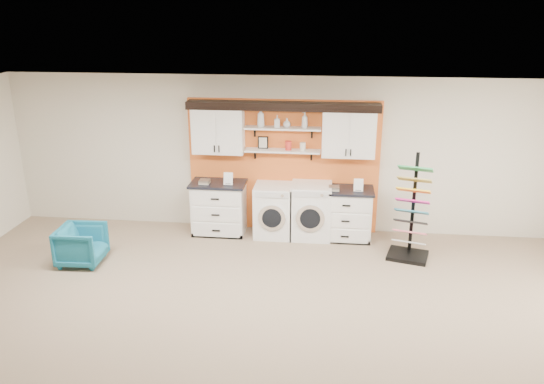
# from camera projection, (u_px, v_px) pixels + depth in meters

# --- Properties ---
(floor) EXTENTS (10.00, 10.00, 0.00)m
(floor) POSITION_uv_depth(u_px,v_px,m) (252.00, 360.00, 6.18)
(floor) COLOR gray
(floor) RESTS_ON ground
(ceiling) EXTENTS (10.00, 10.00, 0.00)m
(ceiling) POSITION_uv_depth(u_px,v_px,m) (249.00, 124.00, 5.26)
(ceiling) COLOR white
(ceiling) RESTS_ON wall_back
(wall_back) EXTENTS (10.00, 0.00, 10.00)m
(wall_back) POSITION_uv_depth(u_px,v_px,m) (284.00, 155.00, 9.47)
(wall_back) COLOR beige
(wall_back) RESTS_ON floor
(accent_panel) EXTENTS (3.40, 0.07, 2.40)m
(accent_panel) POSITION_uv_depth(u_px,v_px,m) (283.00, 166.00, 9.50)
(accent_panel) COLOR orange
(accent_panel) RESTS_ON wall_back
(upper_cabinet_left) EXTENTS (0.90, 0.35, 0.84)m
(upper_cabinet_left) POSITION_uv_depth(u_px,v_px,m) (218.00, 130.00, 9.24)
(upper_cabinet_left) COLOR white
(upper_cabinet_left) RESTS_ON wall_back
(upper_cabinet_right) EXTENTS (0.90, 0.35, 0.84)m
(upper_cabinet_right) POSITION_uv_depth(u_px,v_px,m) (349.00, 133.00, 9.00)
(upper_cabinet_right) COLOR white
(upper_cabinet_right) RESTS_ON wall_back
(shelf_lower) EXTENTS (1.32, 0.28, 0.03)m
(shelf_lower) POSITION_uv_depth(u_px,v_px,m) (283.00, 151.00, 9.24)
(shelf_lower) COLOR white
(shelf_lower) RESTS_ON wall_back
(shelf_upper) EXTENTS (1.32, 0.28, 0.03)m
(shelf_upper) POSITION_uv_depth(u_px,v_px,m) (283.00, 128.00, 9.11)
(shelf_upper) COLOR white
(shelf_upper) RESTS_ON wall_back
(crown_molding) EXTENTS (3.30, 0.41, 0.13)m
(crown_molding) POSITION_uv_depth(u_px,v_px,m) (283.00, 105.00, 8.99)
(crown_molding) COLOR black
(crown_molding) RESTS_ON wall_back
(picture_frame) EXTENTS (0.18, 0.02, 0.22)m
(picture_frame) POSITION_uv_depth(u_px,v_px,m) (263.00, 143.00, 9.28)
(picture_frame) COLOR black
(picture_frame) RESTS_ON shelf_lower
(canister_red) EXTENTS (0.11, 0.11, 0.16)m
(canister_red) POSITION_uv_depth(u_px,v_px,m) (288.00, 146.00, 9.20)
(canister_red) COLOR red
(canister_red) RESTS_ON shelf_lower
(canister_cream) EXTENTS (0.10, 0.10, 0.14)m
(canister_cream) POSITION_uv_depth(u_px,v_px,m) (303.00, 146.00, 9.18)
(canister_cream) COLOR silver
(canister_cream) RESTS_ON shelf_lower
(base_cabinet_left) EXTENTS (0.98, 0.66, 0.96)m
(base_cabinet_left) POSITION_uv_depth(u_px,v_px,m) (219.00, 208.00, 9.55)
(base_cabinet_left) COLOR white
(base_cabinet_left) RESTS_ON floor
(base_cabinet_right) EXTENTS (0.94, 0.66, 0.92)m
(base_cabinet_right) POSITION_uv_depth(u_px,v_px,m) (345.00, 214.00, 9.33)
(base_cabinet_right) COLOR white
(base_cabinet_right) RESTS_ON floor
(washer) EXTENTS (0.67, 0.71, 0.94)m
(washer) POSITION_uv_depth(u_px,v_px,m) (274.00, 210.00, 9.45)
(washer) COLOR white
(washer) RESTS_ON floor
(dryer) EXTENTS (0.70, 0.71, 0.98)m
(dryer) POSITION_uv_depth(u_px,v_px,m) (311.00, 211.00, 9.37)
(dryer) COLOR white
(dryer) RESTS_ON floor
(sample_rack) EXTENTS (0.75, 0.67, 1.74)m
(sample_rack) POSITION_uv_depth(u_px,v_px,m) (410.00, 226.00, 8.58)
(sample_rack) COLOR black
(sample_rack) RESTS_ON floor
(armchair) EXTENTS (0.71, 0.70, 0.62)m
(armchair) POSITION_uv_depth(u_px,v_px,m) (82.00, 245.00, 8.44)
(armchair) COLOR #156480
(armchair) RESTS_ON floor
(soap_bottle_a) EXTENTS (0.16, 0.16, 0.32)m
(soap_bottle_a) POSITION_uv_depth(u_px,v_px,m) (261.00, 118.00, 9.09)
(soap_bottle_a) COLOR silver
(soap_bottle_a) RESTS_ON shelf_upper
(soap_bottle_b) EXTENTS (0.10, 0.10, 0.21)m
(soap_bottle_b) POSITION_uv_depth(u_px,v_px,m) (277.00, 121.00, 9.08)
(soap_bottle_b) COLOR silver
(soap_bottle_b) RESTS_ON shelf_upper
(soap_bottle_c) EXTENTS (0.18, 0.18, 0.16)m
(soap_bottle_c) POSITION_uv_depth(u_px,v_px,m) (287.00, 123.00, 9.07)
(soap_bottle_c) COLOR silver
(soap_bottle_c) RESTS_ON shelf_upper
(soap_bottle_d) EXTENTS (0.14, 0.14, 0.27)m
(soap_bottle_d) POSITION_uv_depth(u_px,v_px,m) (305.00, 120.00, 9.02)
(soap_bottle_d) COLOR silver
(soap_bottle_d) RESTS_ON shelf_upper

